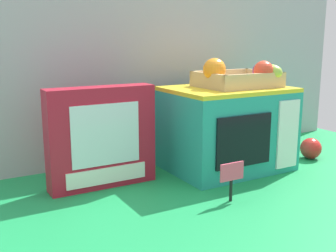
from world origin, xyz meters
TOP-DOWN VIEW (x-y plane):
  - ground_plane at (0.00, 0.00)m, footprint 1.70×1.70m
  - display_back_panel at (0.00, 0.23)m, footprint 1.61×0.03m
  - toy_microwave at (0.13, -0.02)m, footprint 0.36×0.28m
  - food_groups_crate at (0.16, -0.04)m, footprint 0.24×0.19m
  - cookie_set_box at (-0.27, 0.02)m, footprint 0.29×0.07m
  - price_sign at (-0.03, -0.24)m, footprint 0.07×0.01m
  - loose_toy_apple at (0.44, -0.08)m, footprint 0.07×0.07m

SIDE VIEW (x-z plane):
  - ground_plane at x=0.00m, z-range 0.00..0.00m
  - loose_toy_apple at x=0.44m, z-range 0.00..0.07m
  - price_sign at x=-0.03m, z-range 0.02..0.12m
  - toy_microwave at x=0.13m, z-range 0.00..0.25m
  - cookie_set_box at x=-0.27m, z-range 0.00..0.27m
  - food_groups_crate at x=0.16m, z-range 0.24..0.33m
  - display_back_panel at x=0.00m, z-range 0.00..0.62m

